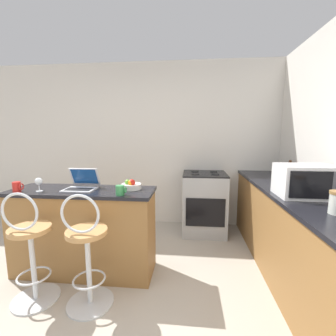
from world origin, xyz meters
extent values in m
cube|color=silver|center=(0.00, 2.36, 1.30)|extent=(12.00, 0.06, 2.60)
cube|color=olive|center=(-0.37, 0.87, 0.44)|extent=(1.46, 0.46, 0.87)
cube|color=black|center=(-0.37, 0.87, 0.89)|extent=(1.49, 0.49, 0.03)
cube|color=olive|center=(1.82, 0.92, 0.44)|extent=(0.60, 2.83, 0.87)
cube|color=black|center=(1.82, 0.92, 0.89)|extent=(0.63, 2.86, 0.03)
cylinder|color=silver|center=(-0.62, 0.41, 0.01)|extent=(0.40, 0.40, 0.02)
cylinder|color=silver|center=(-0.62, 0.41, 0.33)|extent=(0.04, 0.04, 0.64)
torus|color=silver|center=(-0.62, 0.41, 0.23)|extent=(0.28, 0.28, 0.02)
cylinder|color=#B7844C|center=(-0.62, 0.41, 0.66)|extent=(0.34, 0.34, 0.04)
torus|color=silver|center=(-0.62, 0.32, 0.85)|extent=(0.32, 0.02, 0.32)
cylinder|color=silver|center=(-0.11, 0.41, 0.01)|extent=(0.40, 0.40, 0.02)
cylinder|color=silver|center=(-0.11, 0.41, 0.33)|extent=(0.04, 0.04, 0.64)
torus|color=silver|center=(-0.11, 0.41, 0.23)|extent=(0.28, 0.28, 0.02)
cylinder|color=#B7844C|center=(-0.11, 0.41, 0.66)|extent=(0.34, 0.34, 0.04)
torus|color=silver|center=(-0.11, 0.32, 0.85)|extent=(0.32, 0.02, 0.32)
cube|color=silver|center=(-0.38, 0.85, 0.91)|extent=(0.31, 0.23, 0.01)
cube|color=black|center=(-0.38, 0.84, 0.92)|extent=(0.26, 0.12, 0.00)
cube|color=silver|center=(-0.38, 0.98, 1.02)|extent=(0.31, 0.10, 0.20)
cube|color=#19478C|center=(-0.38, 0.97, 1.03)|extent=(0.27, 0.08, 0.17)
cube|color=white|center=(1.79, 0.83, 1.05)|extent=(0.48, 0.35, 0.29)
cube|color=black|center=(1.75, 0.65, 1.05)|extent=(0.34, 0.01, 0.23)
cube|color=#9EA3A8|center=(0.96, 2.01, 0.44)|extent=(0.63, 0.60, 0.89)
cube|color=black|center=(0.96, 1.71, 0.41)|extent=(0.54, 0.01, 0.40)
cube|color=black|center=(0.96, 2.01, 0.90)|extent=(0.63, 0.60, 0.02)
cylinder|color=black|center=(0.82, 1.89, 0.91)|extent=(0.11, 0.11, 0.01)
cylinder|color=black|center=(1.10, 1.89, 0.91)|extent=(0.11, 0.11, 0.01)
cylinder|color=black|center=(0.82, 2.13, 0.91)|extent=(0.11, 0.11, 0.01)
cylinder|color=black|center=(1.10, 2.13, 0.91)|extent=(0.11, 0.11, 0.01)
cylinder|color=#4C2D19|center=(2.05, 1.77, 1.01)|extent=(0.05, 0.05, 0.20)
sphere|color=#4C2D19|center=(2.05, 1.77, 1.12)|extent=(0.04, 0.04, 0.04)
cylinder|color=red|center=(-0.95, 0.70, 0.96)|extent=(0.07, 0.07, 0.10)
torus|color=red|center=(-0.90, 0.70, 0.97)|extent=(0.01, 0.07, 0.07)
cylinder|color=#338447|center=(0.09, 0.70, 0.95)|extent=(0.08, 0.08, 0.09)
torus|color=#338447|center=(0.15, 0.70, 0.96)|extent=(0.01, 0.06, 0.06)
cylinder|color=silver|center=(-0.76, 0.76, 0.91)|extent=(0.06, 0.06, 0.00)
cylinder|color=silver|center=(-0.76, 0.76, 0.95)|extent=(0.01, 0.01, 0.07)
sphere|color=silver|center=(-0.76, 0.76, 1.01)|extent=(0.07, 0.07, 0.07)
cylinder|color=silver|center=(0.14, 0.94, 0.94)|extent=(0.21, 0.21, 0.05)
sphere|color=red|center=(0.15, 0.91, 0.98)|extent=(0.07, 0.07, 0.07)
sphere|color=orange|center=(0.14, 0.91, 0.98)|extent=(0.06, 0.06, 0.06)
sphere|color=#66B233|center=(0.10, 0.93, 0.98)|extent=(0.06, 0.06, 0.06)
camera|label=1|loc=(0.74, -1.29, 1.47)|focal=24.00mm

